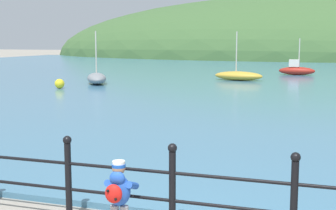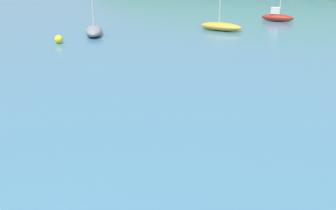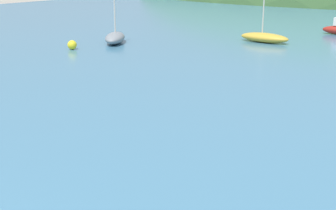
% 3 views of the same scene
% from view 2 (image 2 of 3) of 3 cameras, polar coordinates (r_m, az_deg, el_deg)
% --- Properties ---
extents(water, '(80.00, 60.00, 0.10)m').
position_cam_2_polar(water, '(34.82, 15.40, 12.15)').
color(water, teal).
rests_on(water, ground).
extents(boat_mid_harbor, '(2.49, 0.93, 2.51)m').
position_cam_2_polar(boat_mid_harbor, '(32.20, 15.58, 12.23)').
color(boat_mid_harbor, maroon).
rests_on(boat_mid_harbor, water).
extents(boat_twin_mast, '(2.29, 2.99, 2.89)m').
position_cam_2_polar(boat_twin_mast, '(25.60, -10.69, 10.56)').
color(boat_twin_mast, gray).
rests_on(boat_twin_mast, water).
extents(boat_white_sailboat, '(3.07, 1.47, 2.90)m').
position_cam_2_polar(boat_white_sailboat, '(27.23, 7.71, 11.24)').
color(boat_white_sailboat, gold).
rests_on(boat_white_sailboat, water).
extents(mooring_buoy, '(0.48, 0.48, 0.48)m').
position_cam_2_polar(mooring_buoy, '(23.64, -15.56, 9.18)').
color(mooring_buoy, yellow).
rests_on(mooring_buoy, water).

